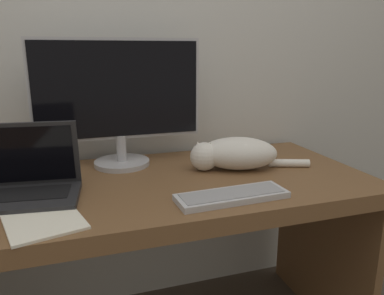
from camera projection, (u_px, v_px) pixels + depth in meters
The scene contains 7 objects.
wall_back at pixel (128, 26), 1.61m from camera, with size 6.40×0.06×2.60m.
desk at pixel (154, 218), 1.40m from camera, with size 1.61×0.72×0.74m.
monitor at pixel (119, 100), 1.48m from camera, with size 0.66×0.23×0.51m.
laptop at pixel (24, 184), 1.19m from camera, with size 0.36×0.27×0.24m.
external_keyboard at pixel (232, 196), 1.19m from camera, with size 0.37×0.13×0.02m.
cat at pixel (234, 153), 1.48m from camera, with size 0.48×0.26×0.13m.
paper_notepad at pixel (42, 218), 1.05m from camera, with size 0.26×0.31×0.01m.
Camera 1 is at (-0.26, -0.90, 1.20)m, focal length 35.00 mm.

